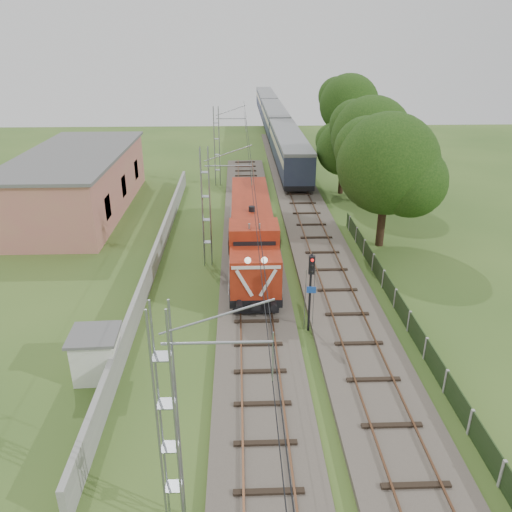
{
  "coord_description": "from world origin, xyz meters",
  "views": [
    {
      "loc": [
        -0.88,
        -19.27,
        14.27
      ],
      "look_at": [
        0.13,
        8.17,
        2.2
      ],
      "focal_mm": 35.0,
      "sensor_mm": 36.0,
      "label": 1
    }
  ],
  "objects_px": {
    "coach_rake": "(274,118)",
    "signal_post": "(311,280)",
    "locomotive": "(252,231)",
    "relay_hut": "(97,354)"
  },
  "relations": [
    {
      "from": "locomotive",
      "to": "relay_hut",
      "type": "xyz_separation_m",
      "value": [
        -7.4,
        -12.68,
        -1.05
      ]
    },
    {
      "from": "locomotive",
      "to": "signal_post",
      "type": "bearing_deg",
      "value": -73.65
    },
    {
      "from": "coach_rake",
      "to": "signal_post",
      "type": "height_order",
      "value": "signal_post"
    },
    {
      "from": "locomotive",
      "to": "relay_hut",
      "type": "height_order",
      "value": "locomotive"
    },
    {
      "from": "locomotive",
      "to": "signal_post",
      "type": "distance_m",
      "value": 9.74
    },
    {
      "from": "signal_post",
      "to": "relay_hut",
      "type": "xyz_separation_m",
      "value": [
        -10.13,
        -3.37,
        -1.9
      ]
    },
    {
      "from": "signal_post",
      "to": "coach_rake",
      "type": "bearing_deg",
      "value": 87.78
    },
    {
      "from": "locomotive",
      "to": "signal_post",
      "type": "xyz_separation_m",
      "value": [
        2.73,
        -9.31,
        0.85
      ]
    },
    {
      "from": "locomotive",
      "to": "relay_hut",
      "type": "bearing_deg",
      "value": -120.26
    },
    {
      "from": "coach_rake",
      "to": "relay_hut",
      "type": "height_order",
      "value": "coach_rake"
    }
  ]
}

